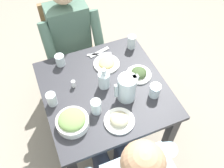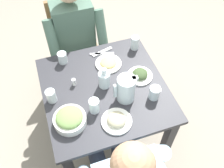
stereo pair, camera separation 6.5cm
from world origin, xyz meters
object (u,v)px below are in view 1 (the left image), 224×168
Objects in this scene: diner_near at (73,44)px; oil_carafe at (104,80)px; water_glass_near_left at (155,91)px; plate_dolmas at (139,73)px; water_pitcher at (127,88)px; water_glass_center at (60,60)px; plate_fries at (107,63)px; salt_shaker at (73,84)px; dining_table at (105,99)px; water_glass_far_left at (96,107)px; chair_near at (69,42)px; water_glass_far_right at (52,99)px; salad_bowl at (72,121)px; water_glass_near_right at (132,42)px; plate_beans at (119,120)px.

diner_near reaches higher than oil_carafe.
plate_dolmas is at bearing -84.25° from water_glass_near_left.
water_pitcher is 0.56m from water_glass_center.
plate_fries is at bearing 111.39° from diner_near.
water_pitcher is (-0.16, 0.70, 0.17)m from diner_near.
water_glass_center is 1.62× the size of salt_shaker.
salt_shaker is at bearing -26.62° from dining_table.
water_glass_far_left is at bearing 53.04° from dining_table.
chair_near is 0.65m from plate_fries.
water_glass_far_right is 1.08× the size of water_glass_center.
dining_table is 15.37× the size of salt_shaker.
water_glass_far_right reaches higher than salt_shaker.
water_glass_far_right is (0.45, 0.19, 0.03)m from plate_fries.
dining_table is 8.80× the size of water_glass_far_right.
salad_bowl is at bearing 73.80° from diner_near.
water_glass_near_right reaches higher than water_glass_far_right.
chair_near reaches higher than salad_bowl.
salad_bowl is 0.58m from plate_dolmas.
dining_table is 0.31m from plate_dolmas.
plate_fries is 0.27m from water_glass_near_right.
oil_carafe reaches higher than water_glass_center.
salt_shaker is at bearing -107.71° from salad_bowl.
water_pitcher is (-0.11, 0.12, 0.23)m from dining_table.
dining_table is at bearing 73.90° from oil_carafe.
oil_carafe is (0.10, -0.14, -0.04)m from water_pitcher.
chair_near is at bearing -85.89° from dining_table.
salad_bowl reaches higher than plate_fries.
water_glass_near_left is (-0.34, 0.75, 0.12)m from diner_near.
plate_dolmas is 0.40m from plate_beans.
salt_shaker reaches higher than plate_fries.
water_glass_far_left is 0.63× the size of oil_carafe.
plate_beans is (0.12, 0.15, -0.08)m from water_pitcher.
chair_near is 0.68m from water_glass_near_right.
water_glass_far_left is (-0.17, -0.04, 0.01)m from salad_bowl.
water_glass_far_right is 1.75× the size of salt_shaker.
plate_beans is 0.17m from water_glass_far_left.
water_glass_far_left is 0.98× the size of water_glass_near_right.
chair_near reaches higher than water_glass_far_right.
plate_fries is 0.42m from water_glass_near_left.
plate_beans is at bearing 53.09° from water_pitcher.
water_glass_near_left is (-0.18, 0.06, -0.05)m from water_pitcher.
dining_table is 0.79m from chair_near.
diner_near is at bearing -83.52° from oil_carafe.
plate_dolmas is at bearing 119.79° from diner_near.
dining_table is at bearing 3.61° from plate_dolmas.
water_glass_near_right is (-0.40, 0.49, 0.27)m from chair_near.
chair_near is 10.18× the size of water_glass_center.
water_glass_near_right is (-0.40, 0.28, 0.13)m from diner_near.
diner_near is at bearing -35.36° from water_glass_near_right.
plate_fries is 2.03× the size of water_glass_far_right.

